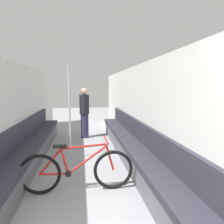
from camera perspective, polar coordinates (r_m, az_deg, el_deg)
wall_left at (r=4.24m, az=-26.88°, el=-1.14°), size 0.10×10.25×2.09m
wall_right at (r=4.23m, az=9.25°, el=-0.46°), size 0.10×10.25×2.09m
bench_seat_row_left at (r=4.29m, az=-23.28°, el=-11.09°), size 0.44×6.01×0.87m
bench_seat_row_right at (r=4.29m, az=6.02°, el=-10.55°), size 0.44×6.01×0.87m
bicycle at (r=3.21m, az=-9.89°, el=-16.15°), size 1.73×0.46×0.81m
grab_pole_near at (r=4.48m, az=-12.02°, el=-0.59°), size 0.08×0.08×2.07m
grab_pole_far at (r=6.10m, az=-11.95°, el=1.45°), size 0.08×0.08×2.07m
passenger_standing at (r=6.32m, az=-7.89°, el=-0.09°), size 0.30×0.30×1.57m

